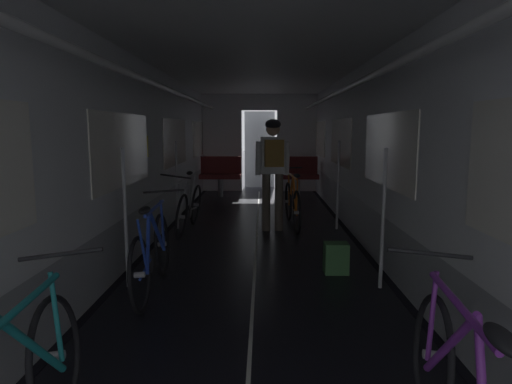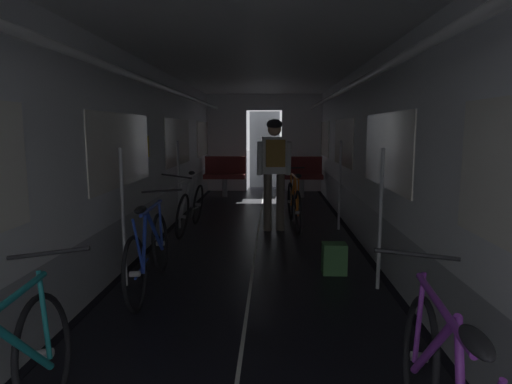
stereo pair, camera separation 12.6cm
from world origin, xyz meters
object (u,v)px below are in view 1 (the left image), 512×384
bicycle_silver (189,207)px  bicycle_orange_in_aisle (293,204)px  bench_seat_far_left (221,173)px  person_cyclist_aisle (273,162)px  bench_seat_far_right (297,173)px  bicycle_blue (152,253)px  backpack_on_floor (336,258)px

bicycle_silver → bicycle_orange_in_aisle: bicycle_silver is taller
bench_seat_far_left → bicycle_orange_in_aisle: 3.56m
person_cyclist_aisle → bicycle_orange_in_aisle: bearing=39.2°
bench_seat_far_right → bicycle_orange_in_aisle: bench_seat_far_right is taller
bicycle_orange_in_aisle → bench_seat_far_left: bearing=114.5°
bicycle_blue → backpack_on_floor: (1.89, 0.57, -0.21)m
bench_seat_far_left → bench_seat_far_right: size_ratio=1.00×
bench_seat_far_left → bicycle_orange_in_aisle: bench_seat_far_left is taller
bicycle_silver → person_cyclist_aisle: (1.30, 0.06, 0.69)m
bicycle_blue → bicycle_orange_in_aisle: size_ratio=1.00×
bench_seat_far_right → person_cyclist_aisle: size_ratio=0.57×
bench_seat_far_left → bench_seat_far_right: (1.80, 0.00, 0.00)m
backpack_on_floor → bicycle_blue: bearing=-163.3°
bench_seat_far_left → bicycle_blue: size_ratio=0.58×
bicycle_silver → backpack_on_floor: 2.78m
bench_seat_far_right → person_cyclist_aisle: bearing=-100.6°
bicycle_silver → bicycle_blue: (0.07, -2.53, 0.00)m
bicycle_blue → bicycle_orange_in_aisle: 3.26m
bicycle_blue → backpack_on_floor: size_ratio=4.98×
bicycle_blue → person_cyclist_aisle: size_ratio=0.98×
bicycle_orange_in_aisle → backpack_on_floor: bearing=-81.8°
bench_seat_far_right → bicycle_orange_in_aisle: bearing=-95.7°
bicycle_silver → backpack_on_floor: bearing=-45.1°
bench_seat_far_left → bicycle_silver: (-0.15, -3.56, -0.19)m
backpack_on_floor → person_cyclist_aisle: bearing=107.9°
bench_seat_far_right → backpack_on_floor: size_ratio=2.89×
bicycle_silver → bicycle_blue: 2.53m
person_cyclist_aisle → backpack_on_floor: person_cyclist_aisle is taller
bicycle_blue → bench_seat_far_right: bearing=72.8°
bicycle_silver → person_cyclist_aisle: 1.47m
bench_seat_far_left → person_cyclist_aisle: (1.15, -3.50, 0.50)m
bench_seat_far_left → bicycle_orange_in_aisle: size_ratio=0.58×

